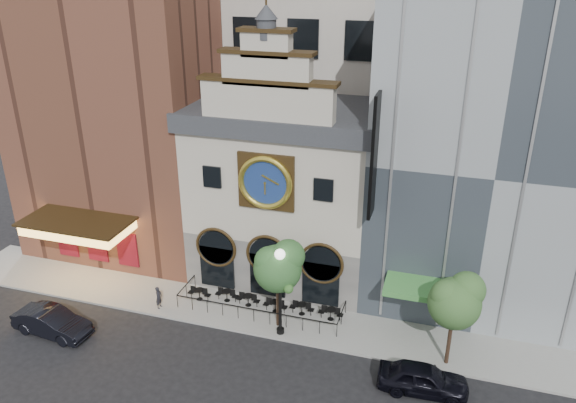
% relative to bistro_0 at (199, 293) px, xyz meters
% --- Properties ---
extents(ground, '(120.00, 120.00, 0.00)m').
position_rel_bistro_0_xyz_m(ground, '(4.32, -2.43, -0.61)').
color(ground, black).
rests_on(ground, ground).
extents(sidewalk, '(44.00, 5.00, 0.15)m').
position_rel_bistro_0_xyz_m(sidewalk, '(4.32, 0.07, -0.54)').
color(sidewalk, gray).
rests_on(sidewalk, ground).
extents(clock_building, '(12.60, 8.78, 18.65)m').
position_rel_bistro_0_xyz_m(clock_building, '(4.32, 5.39, 6.07)').
color(clock_building, '#605E5B').
rests_on(clock_building, ground).
extents(theater_building, '(14.00, 15.60, 25.00)m').
position_rel_bistro_0_xyz_m(theater_building, '(-8.68, 7.52, 11.99)').
color(theater_building, brown).
rests_on(theater_building, ground).
extents(retail_building, '(14.00, 14.40, 20.00)m').
position_rel_bistro_0_xyz_m(retail_building, '(17.32, 7.55, 9.53)').
color(retail_building, gray).
rests_on(retail_building, ground).
extents(cafe_railing, '(10.60, 2.60, 0.90)m').
position_rel_bistro_0_xyz_m(cafe_railing, '(4.32, 0.07, -0.01)').
color(cafe_railing, black).
rests_on(cafe_railing, sidewalk).
extents(bistro_0, '(1.58, 0.68, 0.90)m').
position_rel_bistro_0_xyz_m(bistro_0, '(0.00, 0.00, 0.00)').
color(bistro_0, black).
rests_on(bistro_0, sidewalk).
extents(bistro_1, '(1.58, 0.68, 0.90)m').
position_rel_bistro_0_xyz_m(bistro_1, '(1.81, 0.40, 0.00)').
color(bistro_1, black).
rests_on(bistro_1, sidewalk).
extents(bistro_2, '(1.58, 0.68, 0.90)m').
position_rel_bistro_0_xyz_m(bistro_2, '(3.36, 0.30, 0.00)').
color(bistro_2, black).
rests_on(bistro_2, sidewalk).
extents(bistro_3, '(1.58, 0.68, 0.90)m').
position_rel_bistro_0_xyz_m(bistro_3, '(5.27, 0.17, 0.00)').
color(bistro_3, black).
rests_on(bistro_3, sidewalk).
extents(bistro_4, '(1.58, 0.68, 0.90)m').
position_rel_bistro_0_xyz_m(bistro_4, '(6.98, 0.40, 0.00)').
color(bistro_4, black).
rests_on(bistro_4, sidewalk).
extents(bistro_5, '(1.58, 0.68, 0.90)m').
position_rel_bistro_0_xyz_m(bistro_5, '(8.87, 0.39, 0.00)').
color(bistro_5, black).
rests_on(bistro_5, sidewalk).
extents(car_right, '(4.83, 2.15, 1.62)m').
position_rel_bistro_0_xyz_m(car_right, '(14.92, -4.20, 0.19)').
color(car_right, black).
rests_on(car_right, ground).
extents(car_left, '(5.11, 2.17, 1.64)m').
position_rel_bistro_0_xyz_m(car_left, '(-7.03, -5.80, 0.21)').
color(car_left, black).
rests_on(car_left, ground).
extents(pedestrian, '(0.38, 0.57, 1.52)m').
position_rel_bistro_0_xyz_m(pedestrian, '(-2.09, -1.61, 0.30)').
color(pedestrian, black).
rests_on(pedestrian, sidewalk).
extents(lamppost, '(1.75, 1.06, 5.76)m').
position_rel_bistro_0_xyz_m(lamppost, '(6.26, -1.85, 3.10)').
color(lamppost, black).
rests_on(lamppost, sidewalk).
extents(tree_left, '(3.01, 2.90, 5.80)m').
position_rel_bistro_0_xyz_m(tree_left, '(5.93, -1.07, 3.79)').
color(tree_left, '#382619').
rests_on(tree_left, sidewalk).
extents(tree_right, '(2.97, 2.86, 5.72)m').
position_rel_bistro_0_xyz_m(tree_right, '(16.09, -1.63, 3.73)').
color(tree_right, '#382619').
rests_on(tree_right, sidewalk).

